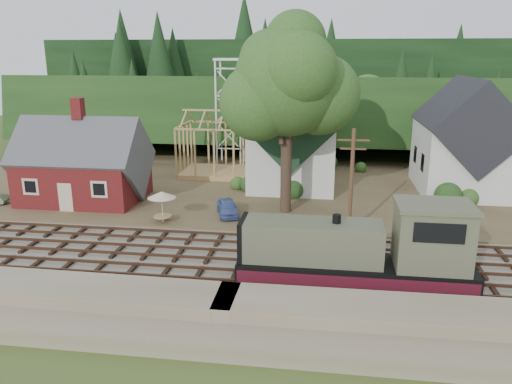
# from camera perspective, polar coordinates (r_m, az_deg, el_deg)

# --- Properties ---
(ground) EXTENTS (140.00, 140.00, 0.00)m
(ground) POSITION_cam_1_polar(r_m,az_deg,el_deg) (32.55, -1.66, -7.92)
(ground) COLOR #384C1E
(ground) RESTS_ON ground
(embankment) EXTENTS (64.00, 5.00, 1.60)m
(embankment) POSITION_cam_1_polar(r_m,az_deg,el_deg) (25.14, -5.01, -15.58)
(embankment) COLOR #7F7259
(embankment) RESTS_ON ground
(railroad_bed) EXTENTS (64.00, 11.00, 0.16)m
(railroad_bed) POSITION_cam_1_polar(r_m,az_deg,el_deg) (32.52, -1.66, -7.79)
(railroad_bed) COLOR #726B5B
(railroad_bed) RESTS_ON ground
(village_flat) EXTENTS (64.00, 26.00, 0.30)m
(village_flat) POSITION_cam_1_polar(r_m,az_deg,el_deg) (49.38, 1.82, 0.53)
(village_flat) COLOR brown
(village_flat) RESTS_ON ground
(hillside) EXTENTS (70.00, 28.96, 12.74)m
(hillside) POSITION_cam_1_polar(r_m,az_deg,el_deg) (72.76, 3.88, 5.29)
(hillside) COLOR #1E3F19
(hillside) RESTS_ON ground
(ridge) EXTENTS (80.00, 20.00, 12.00)m
(ridge) POSITION_cam_1_polar(r_m,az_deg,el_deg) (88.52, 4.66, 7.12)
(ridge) COLOR black
(ridge) RESTS_ON ground
(depot) EXTENTS (10.80, 7.41, 9.00)m
(depot) POSITION_cam_1_polar(r_m,az_deg,el_deg) (46.61, -19.11, 2.63)
(depot) COLOR #5B1417
(depot) RESTS_ON village_flat
(church) EXTENTS (8.40, 15.17, 13.00)m
(church) POSITION_cam_1_polar(r_m,az_deg,el_deg) (49.80, 4.39, 6.54)
(church) COLOR silver
(church) RESTS_ON village_flat
(farmhouse) EXTENTS (8.40, 10.80, 10.60)m
(farmhouse) POSITION_cam_1_polar(r_m,az_deg,el_deg) (50.76, 22.73, 5.19)
(farmhouse) COLOR silver
(farmhouse) RESTS_ON village_flat
(timber_frame) EXTENTS (8.20, 6.20, 6.99)m
(timber_frame) POSITION_cam_1_polar(r_m,az_deg,el_deg) (53.48, -4.11, 5.09)
(timber_frame) COLOR tan
(timber_frame) RESTS_ON village_flat
(lattice_tower) EXTENTS (3.20, 3.20, 12.12)m
(lattice_tower) POSITION_cam_1_polar(r_m,az_deg,el_deg) (58.55, -2.99, 12.69)
(lattice_tower) COLOR silver
(lattice_tower) RESTS_ON village_flat
(big_tree) EXTENTS (10.90, 8.40, 14.70)m
(big_tree) POSITION_cam_1_polar(r_m,az_deg,el_deg) (39.70, 3.86, 11.57)
(big_tree) COLOR #38281E
(big_tree) RESTS_ON village_flat
(telegraph_pole_near) EXTENTS (2.20, 0.28, 8.00)m
(telegraph_pole_near) POSITION_cam_1_polar(r_m,az_deg,el_deg) (35.75, 10.84, 1.17)
(telegraph_pole_near) COLOR #4C331E
(telegraph_pole_near) RESTS_ON ground
(locomotive) EXTENTS (12.85, 3.21, 5.12)m
(locomotive) POSITION_cam_1_polar(r_m,az_deg,el_deg) (28.61, 12.20, -6.83)
(locomotive) COLOR black
(locomotive) RESTS_ON railroad_bed
(car_blue) EXTENTS (2.60, 4.08, 1.29)m
(car_blue) POSITION_cam_1_polar(r_m,az_deg,el_deg) (40.38, -3.28, -1.77)
(car_blue) COLOR #526CB0
(car_blue) RESTS_ON village_flat
(patio_set) EXTENTS (2.18, 2.18, 2.43)m
(patio_set) POSITION_cam_1_polar(r_m,az_deg,el_deg) (39.03, -10.72, -0.46)
(patio_set) COLOR silver
(patio_set) RESTS_ON village_flat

